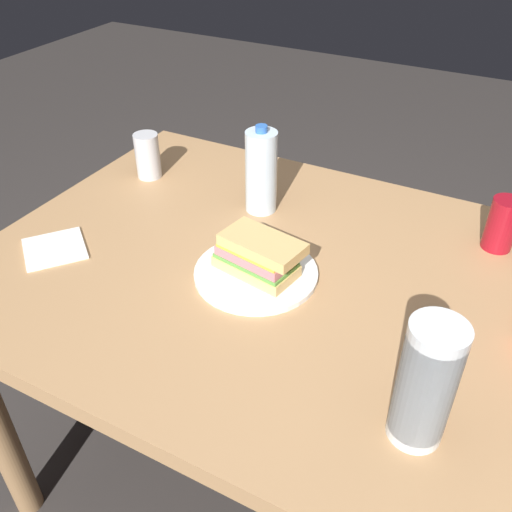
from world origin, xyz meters
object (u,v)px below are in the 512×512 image
soda_can_red (502,224)px  water_bottle_spare (261,172)px  soda_can_silver (148,156)px  plastic_cup_stack (426,384)px  sandwich (258,255)px  paper_plate (256,273)px  dining_table (311,315)px

soda_can_red → water_bottle_spare: bearing=-169.6°
water_bottle_spare → soda_can_silver: water_bottle_spare is taller
plastic_cup_stack → soda_can_silver: plastic_cup_stack is taller
sandwich → plastic_cup_stack: 0.46m
sandwich → plastic_cup_stack: (0.39, -0.23, 0.06)m
water_bottle_spare → soda_can_red: bearing=10.4°
soda_can_red → plastic_cup_stack: 0.58m
sandwich → soda_can_red: 0.55m
paper_plate → plastic_cup_stack: size_ratio=1.18×
soda_can_red → water_bottle_spare: water_bottle_spare is taller
soda_can_red → soda_can_silver: 0.90m
paper_plate → water_bottle_spare: bearing=115.2°
plastic_cup_stack → soda_can_silver: 0.99m
dining_table → plastic_cup_stack: 0.45m
sandwich → water_bottle_spare: (-0.12, 0.24, 0.05)m
dining_table → plastic_cup_stack: size_ratio=6.57×
paper_plate → soda_can_red: bearing=38.6°
water_bottle_spare → dining_table: bearing=-41.4°
soda_can_red → plastic_cup_stack: plastic_cup_stack is taller
soda_can_red → water_bottle_spare: 0.56m
paper_plate → plastic_cup_stack: plastic_cup_stack is taller
paper_plate → plastic_cup_stack: bearing=-30.4°
soda_can_red → soda_can_silver: size_ratio=1.00×
paper_plate → dining_table: bearing=20.2°
plastic_cup_stack → water_bottle_spare: same height
sandwich → soda_can_red: (0.43, 0.34, 0.01)m
sandwich → water_bottle_spare: 0.27m
sandwich → water_bottle_spare: size_ratio=0.89×
dining_table → paper_plate: 0.16m
sandwich → soda_can_silver: (-0.47, 0.25, 0.01)m
paper_plate → soda_can_silver: size_ratio=2.14×
paper_plate → soda_can_silver: (-0.46, 0.25, 0.05)m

